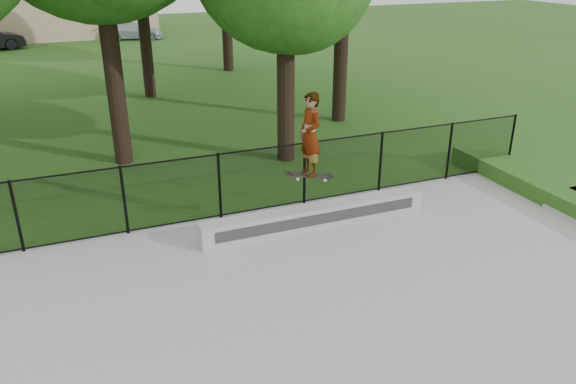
# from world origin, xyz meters

# --- Properties ---
(grind_ledge) EXTENTS (5.02, 0.40, 0.48)m
(grind_ledge) POSITION_xyz_m (1.75, 4.70, 0.30)
(grind_ledge) COLOR #A5A5A0
(grind_ledge) RESTS_ON concrete_slab
(car_c) EXTENTS (3.63, 2.25, 1.07)m
(car_c) POSITION_xyz_m (2.24, 34.43, 0.53)
(car_c) COLOR #ABB5C2
(car_c) RESTS_ON ground
(skater_airborne) EXTENTS (0.83, 0.64, 1.83)m
(skater_airborne) POSITION_xyz_m (1.50, 4.53, 2.15)
(skater_airborne) COLOR black
(skater_airborne) RESTS_ON ground
(chainlink_fence) EXTENTS (16.06, 0.06, 1.50)m
(chainlink_fence) POSITION_xyz_m (0.00, 5.90, 0.81)
(chainlink_fence) COLOR black
(chainlink_fence) RESTS_ON concrete_slab
(distant_building) EXTENTS (12.40, 6.40, 4.30)m
(distant_building) POSITION_xyz_m (-2.00, 38.00, 2.16)
(distant_building) COLOR tan
(distant_building) RESTS_ON ground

